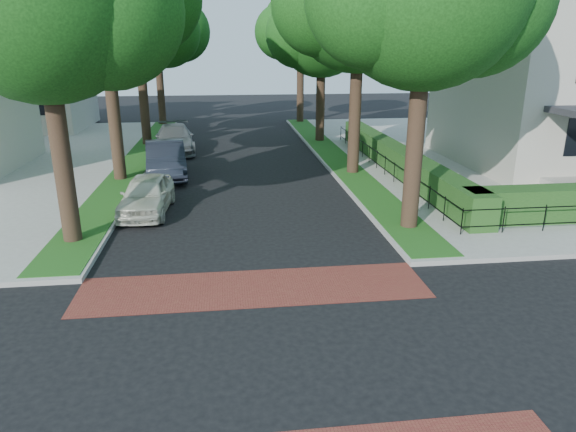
% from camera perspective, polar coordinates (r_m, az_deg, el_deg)
% --- Properties ---
extents(ground, '(120.00, 120.00, 0.00)m').
position_cam_1_polar(ground, '(10.71, -2.79, -15.55)').
color(ground, black).
rests_on(ground, ground).
extents(sidewalk_ne, '(30.00, 30.00, 0.15)m').
position_cam_1_polar(sidewalk_ne, '(34.85, 28.58, 6.35)').
color(sidewalk_ne, gray).
rests_on(sidewalk_ne, ground).
extents(crosswalk_far, '(9.00, 2.20, 0.01)m').
position_cam_1_polar(crosswalk_far, '(13.48, -3.81, -7.97)').
color(crosswalk_far, maroon).
rests_on(crosswalk_far, ground).
extents(grass_strip_ne, '(1.60, 29.80, 0.02)m').
position_cam_1_polar(grass_strip_ne, '(29.19, 5.07, 6.75)').
color(grass_strip_ne, '#1E4F16').
rests_on(grass_strip_ne, sidewalk_ne).
extents(grass_strip_nw, '(1.60, 29.80, 0.02)m').
position_cam_1_polar(grass_strip_nw, '(28.98, -16.45, 5.99)').
color(grass_strip_nw, '#1E4F16').
rests_on(grass_strip_nw, sidewalk_nw).
extents(tree_right_far, '(7.25, 6.23, 9.74)m').
position_cam_1_polar(tree_right_far, '(33.69, 3.87, 19.86)').
color(tree_right_far, black).
rests_on(tree_right_far, sidewalk_ne).
extents(tree_right_back, '(7.50, 6.45, 10.20)m').
position_cam_1_polar(tree_right_back, '(42.58, 1.52, 20.04)').
color(tree_right_back, black).
rests_on(tree_right_back, sidewalk_ne).
extents(tree_left_far, '(7.00, 6.02, 9.86)m').
position_cam_1_polar(tree_left_far, '(33.47, -16.17, 19.60)').
color(tree_left_far, black).
rests_on(tree_left_far, sidewalk_nw).
extents(tree_left_back, '(7.75, 6.66, 10.44)m').
position_cam_1_polar(tree_left_back, '(42.42, -14.29, 19.72)').
color(tree_left_back, black).
rests_on(tree_left_back, sidewalk_nw).
extents(hedge_main_road, '(1.00, 18.00, 1.20)m').
position_cam_1_polar(hedge_main_road, '(25.80, 12.01, 6.24)').
color(hedge_main_road, '#193F16').
rests_on(hedge_main_road, sidewalk_ne).
extents(fence_main_road, '(0.06, 18.00, 0.90)m').
position_cam_1_polar(fence_main_road, '(25.59, 10.28, 5.90)').
color(fence_main_road, black).
rests_on(fence_main_road, sidewalk_ne).
extents(house_left_far, '(10.00, 9.00, 10.14)m').
position_cam_1_polar(house_left_far, '(43.52, -28.00, 15.04)').
color(house_left_far, '#B7B3A5').
rests_on(house_left_far, sidewalk_nw).
extents(parked_car_front, '(1.89, 4.25, 1.42)m').
position_cam_1_polar(parked_car_front, '(19.90, -15.43, 2.32)').
color(parked_car_front, beige).
rests_on(parked_car_front, ground).
extents(parked_car_middle, '(2.39, 5.27, 1.68)m').
position_cam_1_polar(parked_car_middle, '(25.35, -13.43, 6.13)').
color(parked_car_middle, '#1D212C').
rests_on(parked_car_middle, ground).
extents(parked_car_rear, '(2.76, 5.60, 1.56)m').
position_cam_1_polar(parked_car_rear, '(31.44, -12.48, 8.38)').
color(parked_car_rear, slate).
rests_on(parked_car_rear, ground).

